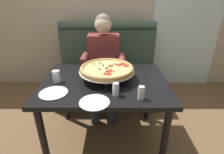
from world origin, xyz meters
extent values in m
plane|color=brown|center=(0.00, 0.00, 0.00)|extent=(16.00, 16.00, 0.00)
cube|color=#BCB29E|center=(0.00, 1.48, 1.40)|extent=(6.00, 0.12, 2.80)
cube|color=white|center=(1.27, 1.40, 1.40)|extent=(1.10, 0.02, 2.80)
cube|color=#384C42|center=(0.00, 0.78, 0.23)|extent=(1.44, 0.60, 0.46)
cube|color=#384C42|center=(0.00, 1.17, 0.69)|extent=(1.44, 0.18, 0.65)
cylinder|color=#384C42|center=(0.00, 1.17, 1.06)|extent=(1.44, 0.14, 0.14)
cube|color=black|center=(0.00, 0.00, 0.72)|extent=(1.18, 0.87, 0.04)
cylinder|color=black|center=(-0.52, -0.37, 0.35)|extent=(0.06, 0.06, 0.70)
cylinder|color=black|center=(0.52, -0.37, 0.35)|extent=(0.06, 0.06, 0.70)
cylinder|color=black|center=(-0.52, 0.37, 0.35)|extent=(0.06, 0.06, 0.70)
cylinder|color=black|center=(0.52, 0.37, 0.35)|extent=(0.06, 0.06, 0.70)
cube|color=#2D3342|center=(-0.04, 0.53, 0.54)|extent=(0.34, 0.40, 0.15)
cylinder|color=#2D3342|center=(-0.14, 0.28, 0.23)|extent=(0.11, 0.11, 0.46)
cylinder|color=#2D3342|center=(0.06, 0.28, 0.23)|extent=(0.11, 0.11, 0.46)
cube|color=brown|center=(-0.04, 0.75, 0.74)|extent=(0.40, 0.22, 0.56)
cylinder|color=brown|center=(-0.27, 0.53, 0.78)|extent=(0.08, 0.28, 0.08)
cylinder|color=brown|center=(0.19, 0.53, 0.78)|extent=(0.08, 0.28, 0.08)
sphere|color=beige|center=(-0.04, 0.73, 1.15)|extent=(0.21, 0.21, 0.21)
sphere|color=gray|center=(-0.04, 0.74, 1.18)|extent=(0.19, 0.19, 0.19)
cylinder|color=silver|center=(0.02, -0.09, 0.78)|extent=(0.01, 0.01, 0.08)
cylinder|color=silver|center=(-0.10, 0.12, 0.78)|extent=(0.01, 0.01, 0.08)
cylinder|color=silver|center=(0.14, 0.12, 0.78)|extent=(0.01, 0.01, 0.08)
torus|color=silver|center=(0.02, 0.05, 0.81)|extent=(0.29, 0.29, 0.01)
cylinder|color=silver|center=(0.02, 0.05, 0.82)|extent=(0.53, 0.53, 0.00)
cylinder|color=tan|center=(0.02, 0.05, 0.83)|extent=(0.51, 0.51, 0.02)
torus|color=tan|center=(0.02, 0.05, 0.85)|extent=(0.51, 0.51, 0.03)
cylinder|color=#E5C17A|center=(0.02, 0.05, 0.84)|extent=(0.45, 0.45, 0.01)
cylinder|color=red|center=(0.03, -0.09, 0.85)|extent=(0.06, 0.06, 0.01)
cylinder|color=red|center=(0.17, 0.15, 0.85)|extent=(0.05, 0.05, 0.01)
cylinder|color=red|center=(0.20, 0.10, 0.85)|extent=(0.06, 0.06, 0.01)
cylinder|color=red|center=(0.14, 0.12, 0.85)|extent=(0.05, 0.05, 0.01)
cylinder|color=red|center=(0.05, -0.02, 0.85)|extent=(0.05, 0.05, 0.01)
cylinder|color=red|center=(0.05, 0.10, 0.85)|extent=(0.04, 0.04, 0.01)
sphere|color=black|center=(0.07, 0.10, 0.85)|extent=(0.01, 0.01, 0.01)
sphere|color=black|center=(0.01, 0.02, 0.85)|extent=(0.01, 0.01, 0.01)
sphere|color=black|center=(-0.05, 0.01, 0.85)|extent=(0.01, 0.01, 0.01)
sphere|color=black|center=(0.00, -0.10, 0.85)|extent=(0.01, 0.01, 0.01)
sphere|color=black|center=(0.03, 0.04, 0.85)|extent=(0.01, 0.01, 0.01)
sphere|color=black|center=(-0.02, 0.11, 0.85)|extent=(0.01, 0.01, 0.01)
sphere|color=black|center=(0.10, 0.14, 0.85)|extent=(0.01, 0.01, 0.01)
sphere|color=black|center=(0.02, -0.05, 0.85)|extent=(0.01, 0.01, 0.01)
cone|color=#CCC675|center=(-0.06, 0.17, 0.86)|extent=(0.04, 0.04, 0.02)
cone|color=#CCC675|center=(-0.11, 0.14, 0.86)|extent=(0.04, 0.04, 0.02)
cone|color=#CCC675|center=(0.08, -0.04, 0.86)|extent=(0.04, 0.04, 0.02)
cylinder|color=white|center=(0.29, -0.32, 0.78)|extent=(0.05, 0.05, 0.09)
cylinder|color=#4C6633|center=(0.29, -0.32, 0.76)|extent=(0.05, 0.05, 0.04)
cylinder|color=silver|center=(0.29, -0.32, 0.83)|extent=(0.05, 0.05, 0.02)
cylinder|color=white|center=(0.10, -0.26, 0.78)|extent=(0.05, 0.05, 0.09)
cylinder|color=#A82D19|center=(0.10, -0.26, 0.76)|extent=(0.05, 0.05, 0.05)
cylinder|color=silver|center=(0.10, -0.26, 0.84)|extent=(0.05, 0.05, 0.02)
cylinder|color=white|center=(-0.42, -0.23, 0.74)|extent=(0.16, 0.16, 0.01)
cone|color=white|center=(-0.42, -0.23, 0.75)|extent=(0.24, 0.24, 0.01)
cylinder|color=white|center=(-0.06, -0.37, 0.74)|extent=(0.16, 0.16, 0.01)
cone|color=white|center=(-0.06, -0.37, 0.75)|extent=(0.23, 0.23, 0.01)
cylinder|color=silver|center=(-0.45, -0.02, 0.79)|extent=(0.07, 0.07, 0.11)
cylinder|color=gold|center=(-0.45, -0.02, 0.77)|extent=(0.06, 0.06, 0.06)
cylinder|color=black|center=(1.24, 1.86, 0.22)|extent=(0.02, 0.02, 0.44)
cylinder|color=black|center=(1.22, 2.12, 0.22)|extent=(0.02, 0.02, 0.44)
cylinder|color=black|center=(0.98, 1.84, 0.22)|extent=(0.02, 0.02, 0.44)
cylinder|color=black|center=(0.96, 2.10, 0.22)|extent=(0.02, 0.02, 0.44)
cylinder|color=black|center=(1.10, 1.98, 0.45)|extent=(0.40, 0.40, 0.02)
cube|color=black|center=(0.94, 1.97, 0.65)|extent=(0.05, 0.32, 0.42)
camera|label=1|loc=(0.07, -1.47, 1.47)|focal=27.78mm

